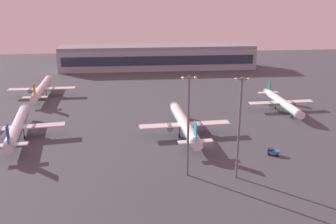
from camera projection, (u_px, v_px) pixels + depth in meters
ground_plane at (208, 145)px, 142.98m from camera, size 416.00×416.00×0.00m
terminal_building at (158, 57)px, 270.43m from camera, size 135.96×22.40×16.40m
airplane_terminal_side at (185, 124)px, 151.69m from camera, size 36.13×46.39×11.89m
airplane_far_stand at (17, 127)px, 148.61m from camera, size 36.04×46.16×11.85m
airplane_near_gate at (282, 102)px, 181.51m from camera, size 31.06×39.92×10.24m
airplane_mid_apron at (42, 88)px, 204.17m from camera, size 34.65×44.55×11.43m
maintenance_van at (273, 152)px, 134.24m from camera, size 4.58×3.56×2.25m
apron_light_west at (188, 122)px, 114.77m from camera, size 4.80×0.90×31.86m
apron_light_east at (239, 123)px, 113.28m from camera, size 4.80×0.90×31.85m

